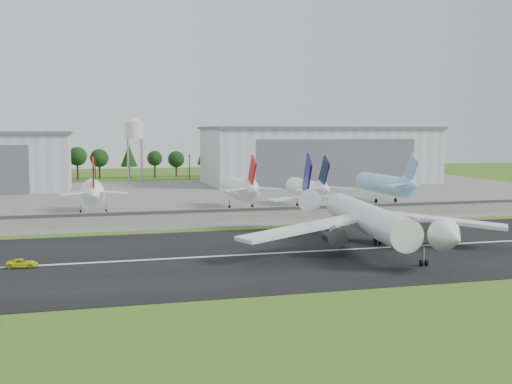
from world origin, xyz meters
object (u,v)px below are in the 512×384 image
object	(u,v)px
main_airliner	(368,225)
parked_jet_red_a	(93,193)
ground_vehicle	(22,263)
parked_jet_skyblue	(388,184)
parked_jet_red_b	(242,189)
parked_jet_navy	(310,188)

from	to	relation	value
main_airliner	parked_jet_red_a	size ratio (longest dim) A/B	1.89
ground_vehicle	parked_jet_skyblue	world-z (taller)	parked_jet_skyblue
parked_jet_red_b	ground_vehicle	bearing A→B (deg)	-129.54
main_airliner	parked_jet_red_b	xyz separation A→B (m)	(-9.24, 67.02, 1.45)
parked_jet_red_a	ground_vehicle	bearing A→B (deg)	-100.96
main_airliner	parked_jet_skyblue	world-z (taller)	main_airliner
parked_jet_red_a	parked_jet_navy	xyz separation A→B (m)	(63.83, -0.05, -0.31)
parked_jet_navy	main_airliner	bearing A→B (deg)	-100.14
ground_vehicle	parked_jet_red_b	size ratio (longest dim) A/B	0.17
ground_vehicle	parked_jet_navy	bearing A→B (deg)	-42.79
main_airliner	parked_jet_skyblue	distance (m)	82.67
main_airliner	parked_jet_navy	size ratio (longest dim) A/B	1.89
parked_jet_skyblue	parked_jet_red_a	bearing A→B (deg)	-176.90
main_airliner	parked_jet_red_a	bearing A→B (deg)	-44.49
main_airliner	parked_jet_skyblue	xyz separation A→B (m)	(40.56, 72.02, 1.42)
ground_vehicle	parked_jet_skyblue	bearing A→B (deg)	-49.54
main_airliner	parked_jet_red_a	world-z (taller)	main_airliner
parked_jet_navy	ground_vehicle	bearing A→B (deg)	-138.77
parked_jet_red_a	parked_jet_skyblue	xyz separation A→B (m)	(92.40, 5.01, -0.02)
parked_jet_red_b	parked_jet_navy	xyz separation A→B (m)	(21.22, -0.05, -0.32)
parked_jet_red_b	parked_jet_skyblue	distance (m)	50.05
ground_vehicle	parked_jet_navy	distance (m)	102.35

